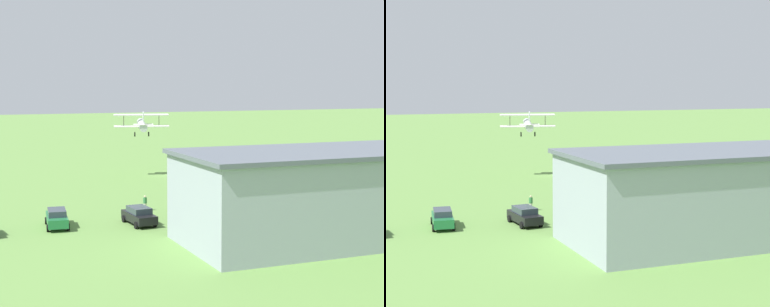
{
  "view_description": "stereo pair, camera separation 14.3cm",
  "coord_description": "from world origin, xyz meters",
  "views": [
    {
      "loc": [
        32.18,
        82.02,
        12.5
      ],
      "look_at": [
        3.62,
        14.13,
        4.58
      ],
      "focal_mm": 59.26,
      "sensor_mm": 36.0,
      "label": 1
    },
    {
      "loc": [
        32.05,
        82.07,
        12.5
      ],
      "look_at": [
        3.62,
        14.13,
        4.58
      ],
      "focal_mm": 59.26,
      "sensor_mm": 36.0,
      "label": 2
    }
  ],
  "objects": [
    {
      "name": "car_black",
      "position": [
        14.8,
        28.39,
        0.84
      ],
      "size": [
        2.26,
        4.63,
        1.62
      ],
      "color": "black",
      "rests_on": "ground_plane"
    },
    {
      "name": "hangar",
      "position": [
        1.35,
        39.47,
        3.69
      ],
      "size": [
        26.57,
        12.01,
        7.36
      ],
      "color": "#99A3AD",
      "rests_on": "ground_plane"
    },
    {
      "name": "person_beside_truck",
      "position": [
        -11.48,
        22.59,
        0.84
      ],
      "size": [
        0.53,
        0.53,
        1.69
      ],
      "color": "#72338C",
      "rests_on": "ground_plane"
    },
    {
      "name": "person_crossing_taxiway",
      "position": [
        -10.77,
        27.15,
        0.77
      ],
      "size": [
        0.45,
        0.45,
        1.55
      ],
      "color": "orange",
      "rests_on": "ground_plane"
    },
    {
      "name": "person_at_fence_line",
      "position": [
        -11.84,
        26.15,
        0.86
      ],
      "size": [
        0.41,
        0.41,
        1.72
      ],
      "color": "#3F3F47",
      "rests_on": "ground_plane"
    },
    {
      "name": "person_watching_takeoff",
      "position": [
        12.31,
        22.66,
        0.77
      ],
      "size": [
        0.54,
        0.54,
        1.56
      ],
      "color": "beige",
      "rests_on": "ground_plane"
    },
    {
      "name": "biplane",
      "position": [
        5.06,
        -0.12,
        7.29
      ],
      "size": [
        7.77,
        7.42,
        3.55
      ],
      "color": "silver"
    },
    {
      "name": "ground_plane",
      "position": [
        0.0,
        0.0,
        0.0
      ],
      "size": [
        400.0,
        400.0,
        0.0
      ],
      "primitive_type": "plane",
      "color": "#608C42"
    },
    {
      "name": "car_green",
      "position": [
        21.86,
        26.65,
        0.85
      ],
      "size": [
        2.42,
        4.87,
        1.63
      ],
      "color": "#1E6B38",
      "rests_on": "ground_plane"
    }
  ]
}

